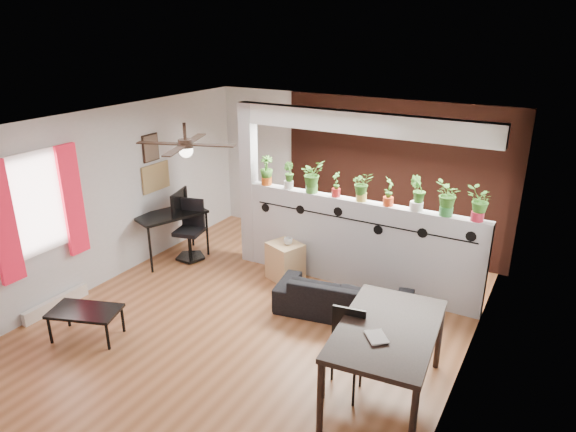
{
  "coord_description": "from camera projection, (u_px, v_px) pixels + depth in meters",
  "views": [
    {
      "loc": [
        3.3,
        -5.0,
        3.71
      ],
      "look_at": [
        0.12,
        0.6,
        1.29
      ],
      "focal_mm": 32.0,
      "sensor_mm": 36.0,
      "label": 1
    }
  ],
  "objects": [
    {
      "name": "corkboard",
      "position": [
        156.0,
        177.0,
        8.39
      ],
      "size": [
        0.03,
        0.6,
        0.45
      ],
      "primitive_type": "cube",
      "color": "olive",
      "rests_on": "room_shell"
    },
    {
      "name": "office_chair",
      "position": [
        191.0,
        234.0,
        8.52
      ],
      "size": [
        0.51,
        0.51,
        0.99
      ],
      "color": "black",
      "rests_on": "ground"
    },
    {
      "name": "potted_plant_8",
      "position": [
        479.0,
        203.0,
        6.46
      ],
      "size": [
        0.3,
        0.29,
        0.45
      ],
      "color": "red",
      "rests_on": "partition_wall"
    },
    {
      "name": "sofa",
      "position": [
        343.0,
        297.0,
        6.91
      ],
      "size": [
        1.81,
        0.97,
        0.5
      ],
      "primitive_type": "imported",
      "rotation": [
        0.0,
        0.0,
        3.32
      ],
      "color": "black",
      "rests_on": "ground"
    },
    {
      "name": "book",
      "position": [
        368.0,
        338.0,
        4.94
      ],
      "size": [
        0.3,
        0.3,
        0.02
      ],
      "primitive_type": "imported",
      "rotation": [
        0.0,
        0.0,
        0.7
      ],
      "color": "gray",
      "rests_on": "dining_table"
    },
    {
      "name": "ceiling_header",
      "position": [
        365.0,
        123.0,
        6.89
      ],
      "size": [
        3.6,
        0.18,
        0.3
      ],
      "primitive_type": "cube",
      "color": "white",
      "rests_on": "room_shell"
    },
    {
      "name": "cube_shelf",
      "position": [
        285.0,
        261.0,
        7.86
      ],
      "size": [
        0.6,
        0.57,
        0.59
      ],
      "primitive_type": "cube",
      "rotation": [
        0.0,
        0.0,
        -0.36
      ],
      "color": "tan",
      "rests_on": "ground"
    },
    {
      "name": "computer_desk",
      "position": [
        171.0,
        218.0,
        8.39
      ],
      "size": [
        0.94,
        1.25,
        0.81
      ],
      "color": "black",
      "rests_on": "ground"
    },
    {
      "name": "potted_plant_3",
      "position": [
        336.0,
        183.0,
        7.39
      ],
      "size": [
        0.23,
        0.23,
        0.37
      ],
      "color": "red",
      "rests_on": "partition_wall"
    },
    {
      "name": "window_assembly",
      "position": [
        38.0,
        207.0,
        6.58
      ],
      "size": [
        0.09,
        1.3,
        1.55
      ],
      "color": "white",
      "rests_on": "room_shell"
    },
    {
      "name": "brick_panel",
      "position": [
        395.0,
        179.0,
        8.49
      ],
      "size": [
        3.9,
        0.05,
        2.6
      ],
      "primitive_type": "cube",
      "color": "brown",
      "rests_on": "ground"
    },
    {
      "name": "potted_plant_0",
      "position": [
        266.0,
        170.0,
        7.92
      ],
      "size": [
        0.3,
        0.28,
        0.45
      ],
      "color": "#CD5618",
      "rests_on": "partition_wall"
    },
    {
      "name": "coffee_table",
      "position": [
        85.0,
        313.0,
        6.35
      ],
      "size": [
        0.95,
        0.73,
        0.39
      ],
      "color": "black",
      "rests_on": "ground"
    },
    {
      "name": "potted_plant_6",
      "position": [
        418.0,
        192.0,
        6.82
      ],
      "size": [
        0.3,
        0.27,
        0.48
      ],
      "color": "white",
      "rests_on": "partition_wall"
    },
    {
      "name": "cup",
      "position": [
        288.0,
        241.0,
        7.71
      ],
      "size": [
        0.16,
        0.16,
        0.1
      ],
      "primitive_type": "imported",
      "rotation": [
        0.0,
        0.0,
        0.2
      ],
      "color": "gray",
      "rests_on": "cube_shelf"
    },
    {
      "name": "monitor",
      "position": [
        176.0,
        205.0,
        8.46
      ],
      "size": [
        0.33,
        0.15,
        0.19
      ],
      "primitive_type": "imported",
      "rotation": [
        0.0,
        0.0,
        1.86
      ],
      "color": "black",
      "rests_on": "computer_desk"
    },
    {
      "name": "potted_plant_4",
      "position": [
        362.0,
        186.0,
        7.2
      ],
      "size": [
        0.28,
        0.27,
        0.43
      ],
      "color": "gold",
      "rests_on": "partition_wall"
    },
    {
      "name": "baseboard_heater",
      "position": [
        56.0,
        304.0,
        7.07
      ],
      "size": [
        0.08,
        1.0,
        0.18
      ],
      "primitive_type": "cube",
      "color": "silver",
      "rests_on": "ground"
    },
    {
      "name": "potted_plant_1",
      "position": [
        289.0,
        175.0,
        7.75
      ],
      "size": [
        0.25,
        0.22,
        0.41
      ],
      "color": "silver",
      "rests_on": "partition_wall"
    },
    {
      "name": "potted_plant_7",
      "position": [
        448.0,
        197.0,
        6.64
      ],
      "size": [
        0.23,
        0.27,
        0.47
      ],
      "color": "#328B3C",
      "rests_on": "partition_wall"
    },
    {
      "name": "folding_chair",
      "position": [
        346.0,
        344.0,
        5.39
      ],
      "size": [
        0.43,
        0.43,
        0.94
      ],
      "color": "black",
      "rests_on": "ground"
    },
    {
      "name": "framed_art",
      "position": [
        151.0,
        148.0,
        8.17
      ],
      "size": [
        0.03,
        0.34,
        0.44
      ],
      "color": "#8C7259",
      "rests_on": "room_shell"
    },
    {
      "name": "ceiling_fan",
      "position": [
        186.0,
        146.0,
        6.21
      ],
      "size": [
        1.19,
        1.19,
        0.43
      ],
      "color": "black",
      "rests_on": "room_shell"
    },
    {
      "name": "pier_column",
      "position": [
        249.0,
        185.0,
        8.18
      ],
      "size": [
        0.22,
        0.2,
        2.6
      ],
      "primitive_type": "cube",
      "color": "#BCBCC1",
      "rests_on": "ground"
    },
    {
      "name": "potted_plant_5",
      "position": [
        389.0,
        191.0,
        7.02
      ],
      "size": [
        0.19,
        0.22,
        0.41
      ],
      "color": "#E3461A",
      "rests_on": "partition_wall"
    },
    {
      "name": "vine_decal",
      "position": [
        358.0,
        221.0,
        7.29
      ],
      "size": [
        3.31,
        0.01,
        0.3
      ],
      "color": "black",
      "rests_on": "partition_wall"
    },
    {
      "name": "potted_plant_2",
      "position": [
        312.0,
        176.0,
        7.55
      ],
      "size": [
        0.27,
        0.31,
        0.49
      ],
      "color": "#438731",
      "rests_on": "partition_wall"
    },
    {
      "name": "room_shell",
      "position": [
        256.0,
        228.0,
        6.44
      ],
      "size": [
        6.3,
        7.1,
        2.9
      ],
      "color": "brown",
      "rests_on": "ground"
    },
    {
      "name": "dining_table",
      "position": [
        387.0,
        335.0,
        5.18
      ],
      "size": [
        1.1,
        1.65,
        0.85
      ],
      "color": "black",
      "rests_on": "ground"
    },
    {
      "name": "partition_wall",
      "position": [
        359.0,
        244.0,
        7.51
      ],
      "size": [
        3.6,
        0.18,
        1.35
      ],
      "primitive_type": "cube",
      "color": "#BCBCC1",
      "rests_on": "ground"
    }
  ]
}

